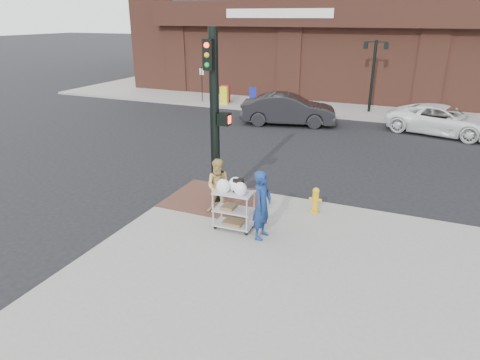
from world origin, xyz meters
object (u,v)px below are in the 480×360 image
at_px(lamp_post, 373,68).
at_px(pedestrian_tan, 219,186).
at_px(utility_cart, 234,206).
at_px(woman_blue, 262,205).
at_px(traffic_signal_pole, 215,114).
at_px(minivan_white, 442,120).
at_px(fire_hydrant, 315,200).
at_px(sedan_dark, 288,109).

xyz_separation_m(lamp_post, pedestrian_tan, (-2.05, -15.89, -1.67)).
bearing_deg(utility_cart, woman_blue, -10.14).
bearing_deg(pedestrian_tan, traffic_signal_pole, 105.70).
bearing_deg(minivan_white, traffic_signal_pole, 165.23).
relative_size(traffic_signal_pole, utility_cart, 3.55).
bearing_deg(fire_hydrant, minivan_white, 73.56).
relative_size(lamp_post, utility_cart, 2.84).
height_order(sedan_dark, minivan_white, sedan_dark).
bearing_deg(fire_hydrant, traffic_signal_pole, -172.10).
distance_m(woman_blue, utility_cart, 0.89).
bearing_deg(lamp_post, fire_hydrant, -88.27).
bearing_deg(woman_blue, pedestrian_tan, 64.65).
bearing_deg(utility_cart, lamp_post, 85.60).
relative_size(pedestrian_tan, fire_hydrant, 2.10).
bearing_deg(minivan_white, fire_hydrant, 176.78).
xyz_separation_m(lamp_post, fire_hydrant, (0.45, -14.82, -2.08)).
height_order(pedestrian_tan, fire_hydrant, pedestrian_tan).
relative_size(sedan_dark, fire_hydrant, 6.46).
distance_m(minivan_white, utility_cart, 14.24).
bearing_deg(traffic_signal_pole, minivan_white, 62.01).
xyz_separation_m(woman_blue, utility_cart, (-0.84, 0.15, -0.25)).
height_order(lamp_post, sedan_dark, lamp_post).
bearing_deg(traffic_signal_pole, fire_hydrant, 7.90).
bearing_deg(pedestrian_tan, sedan_dark, 80.47).
distance_m(lamp_post, utility_cart, 16.80).
distance_m(lamp_post, traffic_signal_pole, 15.43).
xyz_separation_m(woman_blue, sedan_dark, (-3.16, 12.42, -0.24)).
height_order(utility_cart, fire_hydrant, utility_cart).
height_order(woman_blue, minivan_white, woman_blue).
bearing_deg(minivan_white, woman_blue, 175.60).
height_order(woman_blue, sedan_dark, woman_blue).
height_order(traffic_signal_pole, minivan_white, traffic_signal_pole).
relative_size(lamp_post, woman_blue, 2.24).
bearing_deg(woman_blue, utility_cart, 83.87).
bearing_deg(traffic_signal_pole, utility_cart, -49.87).
distance_m(pedestrian_tan, utility_cart, 1.09).
xyz_separation_m(traffic_signal_pole, fire_hydrant, (2.93, 0.41, -2.29)).
xyz_separation_m(pedestrian_tan, utility_cart, (0.77, -0.75, -0.16)).
height_order(woman_blue, utility_cart, woman_blue).
relative_size(pedestrian_tan, utility_cart, 1.13).
distance_m(traffic_signal_pole, minivan_white, 13.61).
bearing_deg(traffic_signal_pole, lamp_post, 80.76).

